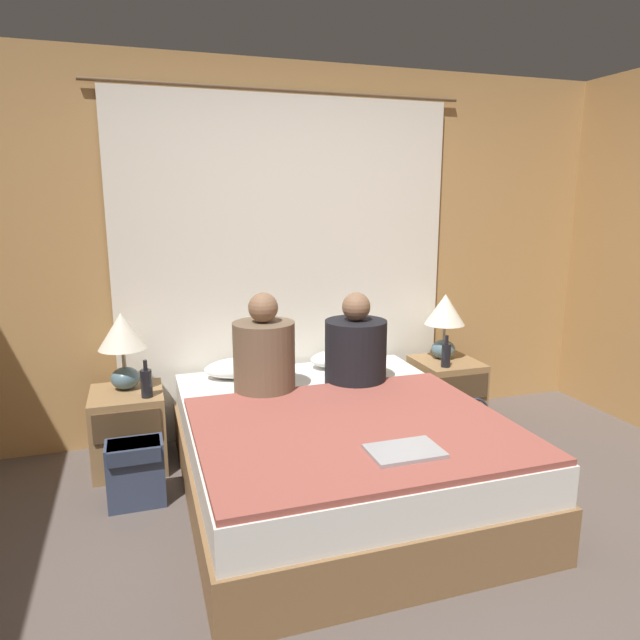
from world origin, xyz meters
TOP-DOWN VIEW (x-y plane):
  - ground_plane at (0.00, 0.00)m, footprint 16.00×16.00m
  - wall_back at (0.00, 1.92)m, footprint 4.91×0.06m
  - curtain_panel at (0.00, 1.86)m, footprint 2.50×0.02m
  - bed at (0.00, 0.85)m, footprint 1.62×1.92m
  - nightstand_left at (-1.10, 1.55)m, footprint 0.42×0.47m
  - nightstand_right at (1.10, 1.55)m, footprint 0.42×0.47m
  - lamp_left at (-1.10, 1.61)m, footprint 0.29×0.29m
  - lamp_right at (1.10, 1.61)m, footprint 0.29×0.29m
  - pillow_left at (-0.36, 1.62)m, footprint 0.53×0.29m
  - pillow_right at (0.36, 1.62)m, footprint 0.53×0.29m
  - blanket_on_bed at (0.00, 0.57)m, footprint 1.56×1.31m
  - person_left_in_bed at (-0.30, 1.26)m, footprint 0.36×0.36m
  - person_right_in_bed at (0.27, 1.26)m, footprint 0.38×0.38m
  - beer_bottle_on_left_stand at (-0.98, 1.42)m, footprint 0.07×0.07m
  - beer_bottle_on_right_stand at (1.01, 1.42)m, footprint 0.06×0.06m
  - laptop_on_bed at (0.09, 0.20)m, footprint 0.32×0.22m
  - backpack_on_floor at (-1.06, 1.07)m, footprint 0.30×0.21m
  - handbag_on_floor at (1.08, 1.15)m, footprint 0.29×0.14m

SIDE VIEW (x-z plane):
  - ground_plane at x=0.00m, z-range 0.00..0.00m
  - handbag_on_floor at x=1.08m, z-range -0.06..0.28m
  - backpack_on_floor at x=-1.06m, z-range 0.02..0.38m
  - bed at x=0.00m, z-range 0.00..0.48m
  - nightstand_left at x=-1.10m, z-range 0.00..0.48m
  - nightstand_right at x=1.10m, z-range 0.00..0.48m
  - blanket_on_bed at x=0.00m, z-range 0.49..0.52m
  - laptop_on_bed at x=0.09m, z-range 0.52..0.53m
  - pillow_left at x=-0.36m, z-range 0.49..0.61m
  - pillow_right at x=0.36m, z-range 0.49..0.61m
  - beer_bottle_on_left_stand at x=-0.98m, z-range 0.46..0.68m
  - beer_bottle_on_right_stand at x=1.01m, z-range 0.46..0.68m
  - person_right_in_bed at x=0.27m, z-range 0.42..1.00m
  - person_left_in_bed at x=-0.30m, z-range 0.43..1.03m
  - lamp_left at x=-1.10m, z-range 0.55..1.03m
  - lamp_right at x=1.10m, z-range 0.55..1.03m
  - curtain_panel at x=0.00m, z-range 0.00..2.31m
  - wall_back at x=0.00m, z-range 0.00..2.50m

